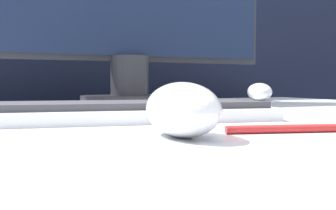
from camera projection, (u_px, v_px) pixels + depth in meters
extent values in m
cube|color=black|center=(58.00, 126.00, 1.17)|extent=(5.00, 0.03, 1.38)
ellipsoid|color=silver|center=(182.00, 109.00, 0.34)|extent=(0.06, 0.10, 0.05)
cube|color=silver|center=(93.00, 115.00, 0.48)|extent=(0.46, 0.18, 0.02)
cube|color=#38383D|center=(93.00, 105.00, 0.48)|extent=(0.44, 0.16, 0.01)
cylinder|color=#28282D|center=(130.00, 100.00, 0.87)|extent=(0.22, 0.22, 0.02)
cylinder|color=#28282D|center=(130.00, 76.00, 0.87)|extent=(0.08, 0.08, 0.09)
ellipsoid|color=silver|center=(259.00, 92.00, 1.05)|extent=(0.06, 0.10, 0.05)
cylinder|color=red|center=(298.00, 129.00, 0.37)|extent=(0.14, 0.04, 0.01)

